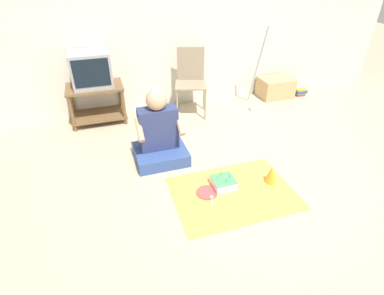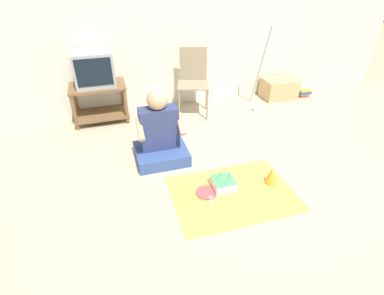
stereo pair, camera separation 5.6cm
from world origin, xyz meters
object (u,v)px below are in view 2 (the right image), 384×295
Objects in this scene: folding_chair at (193,77)px; party_hat_blue at (271,175)px; person_seated at (160,136)px; book_pile at (304,93)px; birthday_cake at (223,183)px; tv at (94,68)px; paper_plate at (206,192)px; cardboard_box_stack at (279,88)px; dust_mop at (261,86)px.

folding_chair is 1.87m from party_hat_blue.
book_pile is at bearing 22.57° from person_seated.
birthday_cake reaches higher than book_pile.
tv reaches higher than paper_plate.
birthday_cake is at bearing -132.27° from cardboard_box_stack.
dust_mop reaches higher than book_pile.
dust_mop reaches higher than person_seated.
folding_chair is at bearing 56.33° from person_seated.
tv is at bearing 120.52° from birthday_cake.
tv is at bearing 173.67° from dust_mop.
folding_chair is 1.77× the size of cardboard_box_stack.
dust_mop is 6.77× the size of party_hat_blue.
book_pile is at bearing -1.39° from tv.
tv is 2.82m from cardboard_box_stack.
dust_mop is (2.29, -0.25, -0.39)m from tv.
cardboard_box_stack is at bearing 0.05° from tv.
party_hat_blue is (-0.71, -1.66, -0.25)m from dust_mop.
paper_plate is at bearing -167.36° from birthday_cake.
cardboard_box_stack is at bearing 4.65° from folding_chair.
cardboard_box_stack is 2.66m from paper_plate.
person_seated is at bearing 112.29° from paper_plate.
cardboard_box_stack reaches higher than book_pile.
book_pile is at bearing 38.14° from paper_plate.
birthday_cake is at bearing -54.58° from person_seated.
tv is 3.27m from book_pile.
folding_chair reaches higher than birthday_cake.
folding_chair is 1.97m from book_pile.
dust_mop reaches higher than tv.
tv is 2.21m from paper_plate.
cardboard_box_stack reaches higher than party_hat_blue.
cardboard_box_stack is at bearing 169.60° from book_pile.
cardboard_box_stack is 2.25m from party_hat_blue.
party_hat_blue is at bearing -81.11° from folding_chair.
book_pile is 1.13× the size of party_hat_blue.
folding_chair is 1.03× the size of person_seated.
dust_mop is at bearing 49.64° from paper_plate.
dust_mop is 0.98m from book_pile.
book_pile is 0.22× the size of person_seated.
folding_chair reaches higher than party_hat_blue.
book_pile is (0.92, 0.18, -0.29)m from dust_mop.
person_seated is (-2.60, -1.08, 0.24)m from book_pile.
tv is 1.38m from person_seated.
folding_chair is at bearing 172.18° from dust_mop.
person_seated is (-2.16, -1.16, 0.14)m from cardboard_box_stack.
cardboard_box_stack is 2.60× the size of book_pile.
tv reaches higher than cardboard_box_stack.
paper_plate is at bearing -134.67° from cardboard_box_stack.
tv is at bearing 115.46° from paper_plate.
tv is 0.41× the size of dust_mop.
person_seated reaches higher than cardboard_box_stack.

